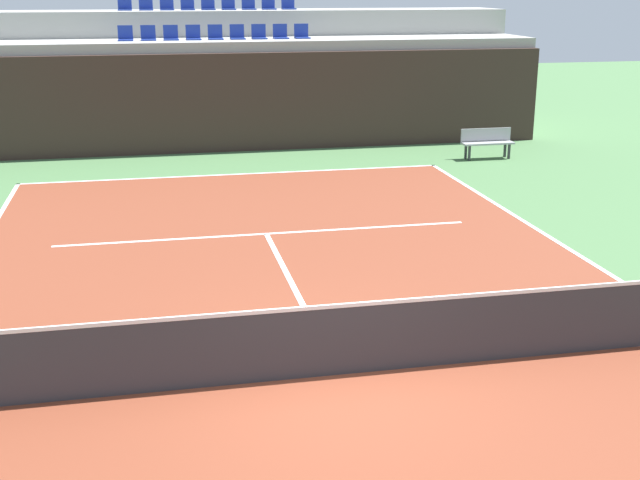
{
  "coord_description": "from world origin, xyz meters",
  "views": [
    {
      "loc": [
        -2.22,
        -9.45,
        4.81
      ],
      "look_at": [
        0.18,
        2.0,
        1.2
      ],
      "focal_mm": 46.81,
      "sensor_mm": 36.0,
      "label": 1
    }
  ],
  "objects": [
    {
      "name": "back_wall",
      "position": [
        0.0,
        15.23,
        1.44
      ],
      "size": [
        19.79,
        0.3,
        2.87
      ],
      "primitive_type": "cube",
      "color": "#33231E",
      "rests_on": "ground_plane"
    },
    {
      "name": "service_line_far",
      "position": [
        0.0,
        6.4,
        0.01
      ],
      "size": [
        8.26,
        0.1,
        0.0
      ],
      "primitive_type": "cube",
      "color": "white",
      "rests_on": "court_surface"
    },
    {
      "name": "court_surface",
      "position": [
        0.0,
        0.0,
        0.01
      ],
      "size": [
        11.0,
        24.0,
        0.01
      ],
      "primitive_type": "cube",
      "color": "brown",
      "rests_on": "ground_plane"
    },
    {
      "name": "baseline_far",
      "position": [
        0.0,
        11.95,
        0.01
      ],
      "size": [
        11.0,
        0.1,
        0.0
      ],
      "primitive_type": "cube",
      "color": "white",
      "rests_on": "court_surface"
    },
    {
      "name": "centre_service_line",
      "position": [
        0.0,
        3.2,
        0.01
      ],
      "size": [
        0.1,
        6.4,
        0.0
      ],
      "primitive_type": "cube",
      "color": "white",
      "rests_on": "court_surface"
    },
    {
      "name": "player_bench",
      "position": [
        7.28,
        12.63,
        0.51
      ],
      "size": [
        1.5,
        0.4,
        0.85
      ],
      "color": "#99999E",
      "rests_on": "ground_plane"
    },
    {
      "name": "stands_tier_upper",
      "position": [
        0.0,
        18.98,
        1.99
      ],
      "size": [
        19.79,
        2.4,
        3.97
      ],
      "primitive_type": "cube",
      "color": "#9E9E99",
      "rests_on": "ground_plane"
    },
    {
      "name": "seating_row_lower",
      "position": [
        0.0,
        16.68,
        3.3
      ],
      "size": [
        5.78,
        0.44,
        0.44
      ],
      "color": "navy",
      "rests_on": "stands_tier_lower"
    },
    {
      "name": "stands_tier_lower",
      "position": [
        0.0,
        16.58,
        1.59
      ],
      "size": [
        19.79,
        2.4,
        3.17
      ],
      "primitive_type": "cube",
      "color": "#9E9E99",
      "rests_on": "ground_plane"
    },
    {
      "name": "tennis_net",
      "position": [
        0.0,
        0.0,
        0.51
      ],
      "size": [
        11.08,
        0.08,
        1.07
      ],
      "color": "black",
      "rests_on": "court_surface"
    },
    {
      "name": "ground_plane",
      "position": [
        0.0,
        0.0,
        0.0
      ],
      "size": [
        80.0,
        80.0,
        0.0
      ],
      "primitive_type": "plane",
      "color": "#477042"
    },
    {
      "name": "seating_row_upper",
      "position": [
        0.0,
        19.08,
        4.09
      ],
      "size": [
        5.78,
        0.44,
        0.44
      ],
      "color": "navy",
      "rests_on": "stands_tier_upper"
    }
  ]
}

